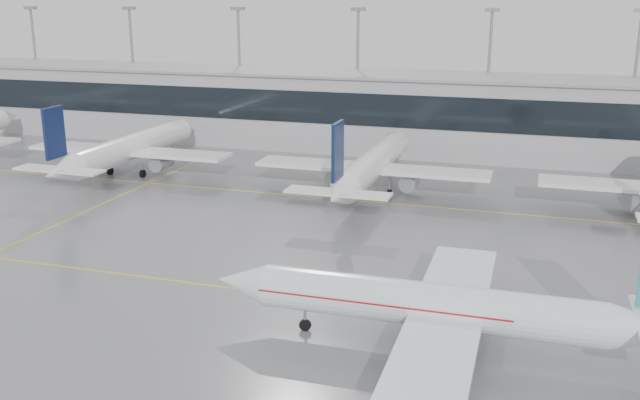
% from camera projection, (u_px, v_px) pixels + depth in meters
% --- Properties ---
extents(ground, '(320.00, 320.00, 0.00)m').
position_uv_depth(ground, '(277.00, 294.00, 59.89)').
color(ground, slate).
rests_on(ground, ground).
extents(taxi_line_main, '(120.00, 0.25, 0.01)m').
position_uv_depth(taxi_line_main, '(277.00, 294.00, 59.89)').
color(taxi_line_main, yellow).
rests_on(taxi_line_main, ground).
extents(taxi_line_north, '(120.00, 0.25, 0.01)m').
position_uv_depth(taxi_line_north, '(364.00, 201.00, 87.41)').
color(taxi_line_north, yellow).
rests_on(taxi_line_north, ground).
extents(taxi_line_cross, '(0.25, 60.00, 0.01)m').
position_uv_depth(taxi_line_cross, '(81.00, 214.00, 82.37)').
color(taxi_line_cross, yellow).
rests_on(taxi_line_cross, ground).
extents(terminal, '(180.00, 15.00, 12.00)m').
position_uv_depth(terminal, '(413.00, 114.00, 115.14)').
color(terminal, '#A0A0A4').
rests_on(terminal, ground).
extents(terminal_glass, '(180.00, 0.20, 5.00)m').
position_uv_depth(terminal_glass, '(405.00, 112.00, 107.81)').
color(terminal_glass, black).
rests_on(terminal_glass, ground).
extents(terminal_roof, '(182.00, 16.00, 0.40)m').
position_uv_depth(terminal_roof, '(415.00, 75.00, 113.46)').
color(terminal_roof, gray).
rests_on(terminal_roof, ground).
extents(light_masts, '(156.40, 1.00, 22.60)m').
position_uv_depth(light_masts, '(421.00, 65.00, 118.65)').
color(light_masts, gray).
rests_on(light_masts, ground).
extents(air_canada_jet, '(33.55, 25.96, 10.24)m').
position_uv_depth(air_canada_jet, '(445.00, 308.00, 49.52)').
color(air_canada_jet, white).
rests_on(air_canada_jet, ground).
extents(parked_jet_b, '(29.64, 36.96, 11.72)m').
position_uv_depth(parked_jet_b, '(129.00, 148.00, 99.97)').
color(parked_jet_b, white).
rests_on(parked_jet_b, ground).
extents(parked_jet_c, '(29.64, 36.96, 11.72)m').
position_uv_depth(parked_jet_c, '(372.00, 165.00, 89.79)').
color(parked_jet_c, white).
rests_on(parked_jet_c, ground).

